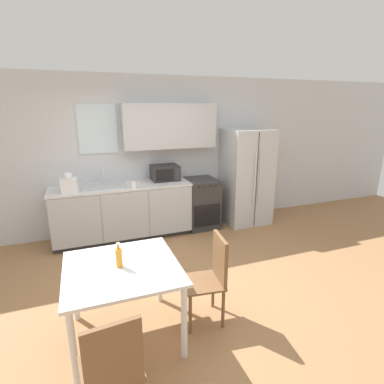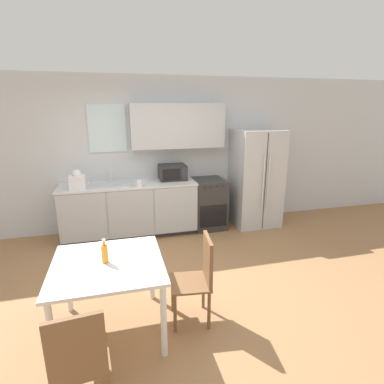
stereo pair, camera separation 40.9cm
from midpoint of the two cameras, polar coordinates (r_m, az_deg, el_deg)
The scene contains 13 objects.
ground_plane at distance 3.98m, azimuth -5.58°, elevation -17.23°, with size 12.00×12.00×0.00m, color #9E7047.
wall_back at distance 5.40m, azimuth -10.97°, elevation 7.82°, with size 12.00×0.38×2.70m.
kitchen_counter at distance 5.25m, azimuth -15.17°, elevation -3.61°, with size 2.27×0.67×0.92m.
oven_range at distance 5.55m, azimuth -0.45°, elevation -2.14°, with size 0.57×0.66×0.90m.
refrigerator at distance 5.75m, azimuth 8.24°, elevation 2.89°, with size 0.83×0.79×1.78m.
kitchen_sink at distance 5.11m, azimuth -18.73°, elevation 1.09°, with size 0.72×0.40×0.26m.
microwave at distance 5.31m, azimuth -7.36°, elevation 3.64°, with size 0.47×0.39×0.26m.
coffee_mug at distance 4.89m, azimuth -13.33°, elevation 1.33°, with size 0.12×0.09×0.10m.
grocery_bag_0 at distance 4.97m, azimuth -24.64°, elevation 1.43°, with size 0.25×0.21×0.31m.
dining_table at distance 2.99m, azimuth -17.10°, elevation -15.26°, with size 1.02×0.99×0.76m.
dining_chair_near at distance 2.37m, azimuth -20.43°, elevation -29.00°, with size 0.44×0.44×0.93m.
dining_chair_side at distance 3.16m, azimuth -0.02°, elevation -15.22°, with size 0.45×0.45×0.93m.
drink_bottle at distance 2.90m, azimuth -17.79°, elevation -11.83°, with size 0.06×0.06×0.24m.
Camera 1 is at (-1.01, -3.17, 2.17)m, focal length 28.00 mm.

